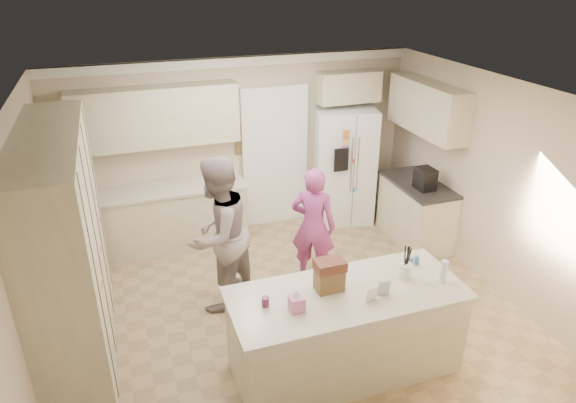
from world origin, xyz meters
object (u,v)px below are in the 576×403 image
object	(u,v)px
dollhouse_body	(329,280)
teen_boy	(218,235)
teen_girl	(313,226)
island_base	(345,333)
refrigerator	(344,165)
coffee_maker	(425,179)
tissue_box	(297,303)
utensil_crock	(405,270)

from	to	relation	value
dollhouse_body	teen_boy	world-z (taller)	teen_boy
dollhouse_body	teen_girl	world-z (taller)	teen_girl
dollhouse_body	island_base	bearing A→B (deg)	-33.69
teen_girl	dollhouse_body	bearing A→B (deg)	106.80
refrigerator	dollhouse_body	bearing A→B (deg)	-102.88
coffee_maker	dollhouse_body	world-z (taller)	coffee_maker
dollhouse_body	teen_girl	xyz separation A→B (m)	(0.45, 1.53, -0.26)
coffee_maker	tissue_box	size ratio (longest dim) A/B	2.14
teen_girl	coffee_maker	bearing A→B (deg)	-138.03
island_base	utensil_crock	size ratio (longest dim) A/B	14.67
island_base	teen_boy	distance (m)	1.83
utensil_crock	teen_girl	xyz separation A→B (m)	(-0.35, 1.58, -0.23)
coffee_maker	utensil_crock	size ratio (longest dim) A/B	2.00
dollhouse_body	teen_boy	xyz separation A→B (m)	(-0.78, 1.39, -0.10)
coffee_maker	island_base	xyz separation A→B (m)	(-2.05, -1.90, -0.63)
refrigerator	island_base	bearing A→B (deg)	-99.88
tissue_box	teen_girl	world-z (taller)	teen_girl
dollhouse_body	utensil_crock	bearing A→B (deg)	-3.58
teen_boy	teen_girl	distance (m)	1.25
teen_boy	teen_girl	world-z (taller)	teen_boy
coffee_maker	teen_boy	size ratio (longest dim) A/B	0.16
coffee_maker	teen_girl	size ratio (longest dim) A/B	0.19
teen_boy	refrigerator	bearing A→B (deg)	174.11
island_base	teen_girl	world-z (taller)	teen_girl
utensil_crock	refrigerator	bearing A→B (deg)	76.39
utensil_crock	tissue_box	bearing A→B (deg)	-172.87
refrigerator	teen_boy	xyz separation A→B (m)	(-2.33, -1.63, 0.04)
island_base	dollhouse_body	world-z (taller)	dollhouse_body
teen_girl	island_base	bearing A→B (deg)	112.78
coffee_maker	island_base	size ratio (longest dim) A/B	0.14
island_base	teen_boy	xyz separation A→B (m)	(-0.93, 1.49, 0.50)
teen_girl	teen_boy	bearing A→B (deg)	39.32
utensil_crock	teen_boy	size ratio (longest dim) A/B	0.08
utensil_crock	tissue_box	world-z (taller)	utensil_crock
tissue_box	teen_girl	size ratio (longest dim) A/B	0.09
teen_boy	teen_girl	xyz separation A→B (m)	(1.23, 0.13, -0.16)
refrigerator	island_base	distance (m)	3.45
tissue_box	dollhouse_body	xyz separation A→B (m)	(0.40, 0.20, 0.04)
refrigerator	dollhouse_body	xyz separation A→B (m)	(-1.54, -3.02, 0.14)
coffee_maker	island_base	distance (m)	2.87
coffee_maker	teen_boy	xyz separation A→B (m)	(-2.98, -0.41, -0.13)
coffee_maker	refrigerator	bearing A→B (deg)	118.20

